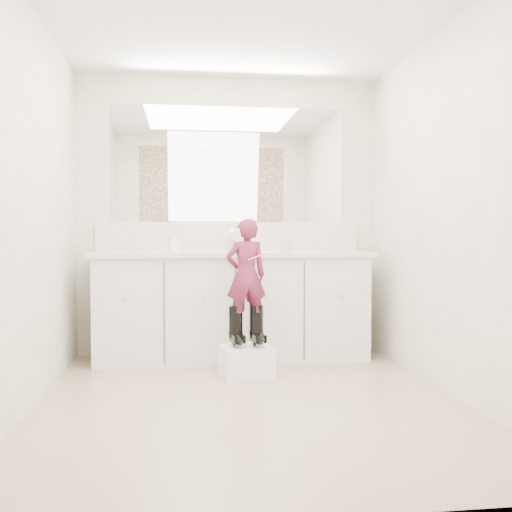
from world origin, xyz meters
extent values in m
plane|color=#847056|center=(0.00, 0.00, 0.00)|extent=(3.00, 3.00, 0.00)
plane|color=white|center=(0.00, 0.00, 2.40)|extent=(3.00, 3.00, 0.00)
plane|color=#BCB6A0|center=(0.00, 1.50, 1.20)|extent=(2.60, 0.00, 2.60)
plane|color=#BCB6A0|center=(0.00, -1.50, 1.20)|extent=(2.60, 0.00, 2.60)
plane|color=#BCB6A0|center=(-1.30, 0.00, 1.20)|extent=(0.00, 3.00, 3.00)
plane|color=#BCB6A0|center=(1.30, 0.00, 1.20)|extent=(0.00, 3.00, 3.00)
cube|color=silver|center=(0.00, 1.23, 0.42)|extent=(2.20, 0.55, 0.85)
cube|color=beige|center=(0.00, 1.21, 0.87)|extent=(2.28, 0.58, 0.04)
cube|color=beige|center=(0.00, 1.49, 1.02)|extent=(2.28, 0.03, 0.25)
cube|color=white|center=(0.00, 1.49, 1.64)|extent=(2.00, 0.02, 1.00)
cube|color=#472819|center=(0.00, -1.49, 1.65)|extent=(2.00, 0.01, 1.20)
cylinder|color=silver|center=(0.00, 1.38, 0.94)|extent=(0.08, 0.08, 0.10)
imported|color=beige|center=(0.46, 1.30, 0.94)|extent=(0.12, 0.12, 0.10)
imported|color=white|center=(-0.48, 1.15, 0.97)|extent=(0.10, 0.10, 0.17)
cube|color=white|center=(0.05, 0.60, 0.11)|extent=(0.40, 0.35, 0.22)
imported|color=#A0315C|center=(0.05, 0.62, 0.74)|extent=(0.33, 0.24, 0.82)
cylinder|color=#F15E91|center=(0.12, 0.54, 0.87)|extent=(0.14, 0.03, 0.06)
camera|label=1|loc=(-0.40, -3.47, 1.02)|focal=40.00mm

